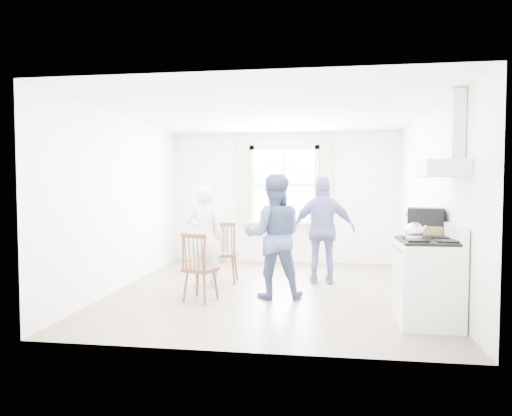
{
  "coord_description": "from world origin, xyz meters",
  "views": [
    {
      "loc": [
        0.72,
        -6.62,
        1.57
      ],
      "look_at": [
        -0.25,
        0.2,
        1.21
      ],
      "focal_mm": 32.0,
      "sensor_mm": 36.0,
      "label": 1
    }
  ],
  "objects_px": {
    "low_cabinet": "(420,272)",
    "windsor_chair_b": "(196,260)",
    "person_left": "(205,237)",
    "person_right": "(323,230)",
    "person_mid": "(274,236)",
    "gas_stove": "(427,281)",
    "windsor_chair_a": "(224,246)",
    "stereo_stack": "(425,223)"
  },
  "relations": [
    {
      "from": "person_right",
      "to": "stereo_stack",
      "type": "bearing_deg",
      "value": 130.17
    },
    {
      "from": "gas_stove",
      "to": "low_cabinet",
      "type": "xyz_separation_m",
      "value": [
        0.07,
        0.7,
        -0.03
      ]
    },
    {
      "from": "gas_stove",
      "to": "person_mid",
      "type": "height_order",
      "value": "person_mid"
    },
    {
      "from": "stereo_stack",
      "to": "person_right",
      "type": "bearing_deg",
      "value": 133.94
    },
    {
      "from": "windsor_chair_a",
      "to": "person_right",
      "type": "xyz_separation_m",
      "value": [
        1.55,
        0.24,
        0.25
      ]
    },
    {
      "from": "person_left",
      "to": "person_right",
      "type": "distance_m",
      "value": 1.86
    },
    {
      "from": "low_cabinet",
      "to": "windsor_chair_b",
      "type": "distance_m",
      "value": 2.89
    },
    {
      "from": "gas_stove",
      "to": "stereo_stack",
      "type": "bearing_deg",
      "value": 80.59
    },
    {
      "from": "gas_stove",
      "to": "person_right",
      "type": "height_order",
      "value": "person_right"
    },
    {
      "from": "windsor_chair_b",
      "to": "person_mid",
      "type": "xyz_separation_m",
      "value": [
        0.99,
        0.41,
        0.29
      ]
    },
    {
      "from": "windsor_chair_a",
      "to": "person_mid",
      "type": "distance_m",
      "value": 1.18
    },
    {
      "from": "person_left",
      "to": "person_mid",
      "type": "bearing_deg",
      "value": 152.1
    },
    {
      "from": "windsor_chair_b",
      "to": "stereo_stack",
      "type": "bearing_deg",
      "value": 2.01
    },
    {
      "from": "person_left",
      "to": "person_right",
      "type": "relative_size",
      "value": 0.91
    },
    {
      "from": "low_cabinet",
      "to": "gas_stove",
      "type": "bearing_deg",
      "value": -95.68
    },
    {
      "from": "gas_stove",
      "to": "low_cabinet",
      "type": "distance_m",
      "value": 0.7
    },
    {
      "from": "person_right",
      "to": "low_cabinet",
      "type": "bearing_deg",
      "value": 130.3
    },
    {
      "from": "windsor_chair_b",
      "to": "low_cabinet",
      "type": "bearing_deg",
      "value": 2.95
    },
    {
      "from": "stereo_stack",
      "to": "person_left",
      "type": "distance_m",
      "value": 3.16
    },
    {
      "from": "windsor_chair_b",
      "to": "person_left",
      "type": "xyz_separation_m",
      "value": [
        -0.12,
        0.91,
        0.21
      ]
    },
    {
      "from": "low_cabinet",
      "to": "windsor_chair_b",
      "type": "bearing_deg",
      "value": -177.05
    },
    {
      "from": "low_cabinet",
      "to": "windsor_chair_a",
      "type": "bearing_deg",
      "value": 159.89
    },
    {
      "from": "windsor_chair_a",
      "to": "person_right",
      "type": "height_order",
      "value": "person_right"
    },
    {
      "from": "low_cabinet",
      "to": "windsor_chair_b",
      "type": "height_order",
      "value": "windsor_chair_b"
    },
    {
      "from": "windsor_chair_b",
      "to": "person_mid",
      "type": "height_order",
      "value": "person_mid"
    },
    {
      "from": "low_cabinet",
      "to": "person_mid",
      "type": "height_order",
      "value": "person_mid"
    },
    {
      "from": "person_left",
      "to": "low_cabinet",
      "type": "bearing_deg",
      "value": 162.24
    },
    {
      "from": "low_cabinet",
      "to": "person_left",
      "type": "distance_m",
      "value": 3.12
    },
    {
      "from": "gas_stove",
      "to": "person_left",
      "type": "distance_m",
      "value": 3.29
    },
    {
      "from": "windsor_chair_a",
      "to": "low_cabinet",
      "type": "bearing_deg",
      "value": -20.11
    },
    {
      "from": "person_left",
      "to": "windsor_chair_b",
      "type": "bearing_deg",
      "value": 93.93
    },
    {
      "from": "gas_stove",
      "to": "person_left",
      "type": "relative_size",
      "value": 0.73
    },
    {
      "from": "stereo_stack",
      "to": "windsor_chair_a",
      "type": "bearing_deg",
      "value": 159.31
    },
    {
      "from": "person_left",
      "to": "person_right",
      "type": "xyz_separation_m",
      "value": [
        1.79,
        0.5,
        0.08
      ]
    },
    {
      "from": "gas_stove",
      "to": "windsor_chair_b",
      "type": "distance_m",
      "value": 2.87
    },
    {
      "from": "low_cabinet",
      "to": "person_right",
      "type": "xyz_separation_m",
      "value": [
        -1.21,
        1.25,
        0.4
      ]
    },
    {
      "from": "windsor_chair_a",
      "to": "person_left",
      "type": "height_order",
      "value": "person_left"
    },
    {
      "from": "low_cabinet",
      "to": "person_left",
      "type": "height_order",
      "value": "person_left"
    },
    {
      "from": "low_cabinet",
      "to": "person_mid",
      "type": "relative_size",
      "value": 0.53
    },
    {
      "from": "windsor_chair_b",
      "to": "person_left",
      "type": "relative_size",
      "value": 0.6
    },
    {
      "from": "person_left",
      "to": "person_mid",
      "type": "xyz_separation_m",
      "value": [
        1.11,
        -0.5,
        0.08
      ]
    },
    {
      "from": "stereo_stack",
      "to": "person_right",
      "type": "height_order",
      "value": "person_right"
    }
  ]
}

